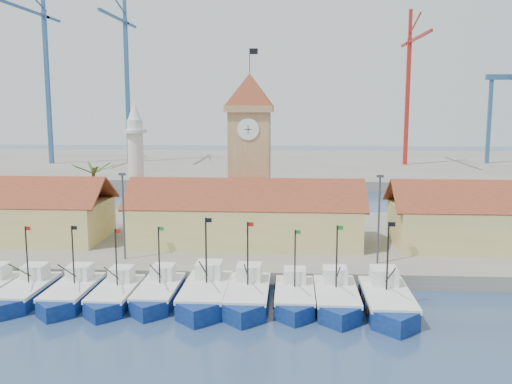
{
  "coord_description": "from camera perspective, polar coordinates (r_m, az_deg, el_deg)",
  "views": [
    {
      "loc": [
        5.27,
        -44.61,
        17.41
      ],
      "look_at": [
        1.29,
        18.0,
        7.77
      ],
      "focal_mm": 40.0,
      "sensor_mm": 36.0,
      "label": 1
    }
  ],
  "objects": [
    {
      "name": "boat_6",
      "position": [
        50.45,
        -0.91,
        -10.49
      ],
      "size": [
        3.73,
        10.21,
        7.72
      ],
      "color": "navy",
      "rests_on": "ground"
    },
    {
      "name": "clock_tower",
      "position": [
        71.01,
        -0.63,
        4.33
      ],
      "size": [
        5.8,
        5.8,
        22.7
      ],
      "color": "tan",
      "rests_on": "quay"
    },
    {
      "name": "boat_4",
      "position": [
        52.06,
        -9.79,
        -10.08
      ],
      "size": [
        3.42,
        9.38,
        7.09
      ],
      "color": "navy",
      "rests_on": "ground"
    },
    {
      "name": "boat_2",
      "position": [
        53.82,
        -18.0,
        -9.74
      ],
      "size": [
        3.47,
        9.51,
        7.2
      ],
      "color": "navy",
      "rests_on": "ground"
    },
    {
      "name": "lamp_posts",
      "position": [
        57.86,
        -1.16,
        -2.16
      ],
      "size": [
        80.7,
        0.25,
        9.03
      ],
      "color": "#3F3F44",
      "rests_on": "quay"
    },
    {
      "name": "hall_center",
      "position": [
        66.2,
        -1.0,
        -2.96
      ],
      "size": [
        27.04,
        10.13,
        7.61
      ],
      "color": "#DAC977",
      "rests_on": "quay"
    },
    {
      "name": "crane_blue_near",
      "position": [
        158.16,
        -12.92,
        11.91
      ],
      "size": [
        1.0,
        30.74,
        44.94
      ],
      "color": "#2C5786",
      "rests_on": "terminal"
    },
    {
      "name": "boat_1",
      "position": [
        55.54,
        -22.12,
        -9.4
      ],
      "size": [
        3.41,
        9.35,
        7.08
      ],
      "color": "navy",
      "rests_on": "ground"
    },
    {
      "name": "crane_red_right",
      "position": [
        151.06,
        15.08,
        10.82
      ],
      "size": [
        1.0,
        33.03,
        39.02
      ],
      "color": "#AB221A",
      "rests_on": "terminal"
    },
    {
      "name": "boat_3",
      "position": [
        52.42,
        -13.95,
        -10.1
      ],
      "size": [
        3.36,
        9.21,
        6.97
      ],
      "color": "navy",
      "rests_on": "ground"
    },
    {
      "name": "quay",
      "position": [
        70.8,
        -0.73,
        -4.87
      ],
      "size": [
        140.0,
        32.0,
        1.5
      ],
      "primitive_type": "cube",
      "color": "gray",
      "rests_on": "ground"
    },
    {
      "name": "ground",
      "position": [
        48.18,
        -2.96,
        -12.46
      ],
      "size": [
        400.0,
        400.0,
        0.0
      ],
      "primitive_type": "plane",
      "color": "navy",
      "rests_on": "ground"
    },
    {
      "name": "boat_9",
      "position": [
        50.15,
        13.06,
        -10.8
      ],
      "size": [
        3.9,
        10.69,
        8.09
      ],
      "color": "navy",
      "rests_on": "ground"
    },
    {
      "name": "minaret",
      "position": [
        75.78,
        -11.91,
        2.73
      ],
      "size": [
        3.0,
        3.0,
        16.3
      ],
      "color": "silver",
      "rests_on": "quay"
    },
    {
      "name": "crane_blue_far",
      "position": [
        158.66,
        -20.46,
        11.88
      ],
      "size": [
        1.0,
        34.84,
        45.83
      ],
      "color": "#2C5786",
      "rests_on": "terminal"
    },
    {
      "name": "palm_tree",
      "position": [
        75.83,
        -15.87,
        -0.07
      ],
      "size": [
        5.6,
        5.03,
        8.39
      ],
      "color": "brown",
      "rests_on": "quay"
    },
    {
      "name": "boat_5",
      "position": [
        50.94,
        -5.13,
        -10.29
      ],
      "size": [
        3.88,
        10.63,
        8.05
      ],
      "color": "navy",
      "rests_on": "ground"
    },
    {
      "name": "terminal",
      "position": [
        155.57,
        1.68,
        2.68
      ],
      "size": [
        240.0,
        80.0,
        2.0
      ],
      "primitive_type": "cube",
      "color": "gray",
      "rests_on": "ground"
    },
    {
      "name": "boat_8",
      "position": [
        50.4,
        8.06,
        -10.62
      ],
      "size": [
        3.64,
        9.96,
        7.54
      ],
      "color": "navy",
      "rests_on": "ground"
    },
    {
      "name": "boat_7",
      "position": [
        50.52,
        3.88,
        -10.57
      ],
      "size": [
        3.39,
        9.28,
        7.02
      ],
      "color": "navy",
      "rests_on": "ground"
    }
  ]
}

